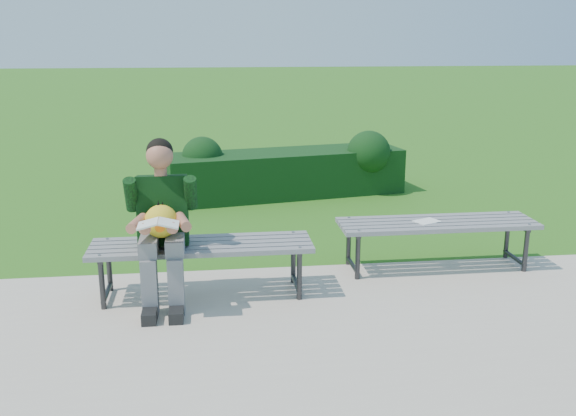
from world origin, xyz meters
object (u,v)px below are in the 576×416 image
Objects in this scene: paper_sheet at (427,221)px; hedge at (288,170)px; bench_right at (437,227)px; bench_left at (202,250)px; seated_boy at (162,219)px.

hedge is at bearing 106.45° from paper_sheet.
bench_right is at bearing 0.00° from paper_sheet.
seated_boy is (-0.30, -0.10, 0.30)m from bench_left.
seated_boy is at bearing -162.03° from bench_left.
bench_right is 6.76× the size of paper_sheet.
seated_boy reaches higher than bench_right.
bench_left is at bearing 17.97° from seated_boy.
bench_left is at bearing -169.69° from bench_right.
bench_left is 6.76× the size of paper_sheet.
hedge is 1.83× the size of bench_right.
seated_boy is (-2.43, -0.49, 0.30)m from bench_right.
seated_boy is 2.40m from paper_sheet.
paper_sheet is at bearing 10.80° from bench_left.
seated_boy reaches higher than paper_sheet.
hedge is 2.50× the size of seated_boy.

